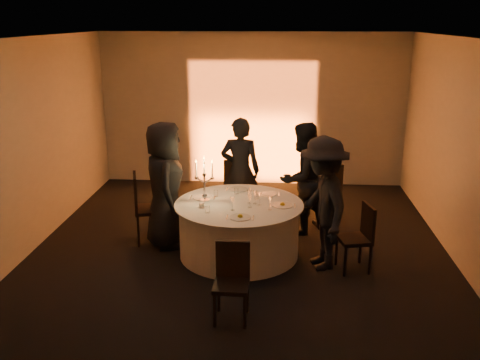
# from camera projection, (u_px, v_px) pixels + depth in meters

# --- Properties ---
(floor) EXTENTS (7.00, 7.00, 0.00)m
(floor) POSITION_uv_depth(u_px,v_px,m) (239.00, 254.00, 7.66)
(floor) COLOR black
(floor) RESTS_ON ground
(ceiling) EXTENTS (7.00, 7.00, 0.00)m
(ceiling) POSITION_uv_depth(u_px,v_px,m) (239.00, 38.00, 6.79)
(ceiling) COLOR white
(ceiling) RESTS_ON wall_back
(wall_back) EXTENTS (7.00, 0.00, 7.00)m
(wall_back) POSITION_uv_depth(u_px,v_px,m) (252.00, 110.00, 10.56)
(wall_back) COLOR #A19D95
(wall_back) RESTS_ON floor
(wall_front) EXTENTS (7.00, 0.00, 7.00)m
(wall_front) POSITION_uv_depth(u_px,v_px,m) (202.00, 268.00, 3.88)
(wall_front) COLOR #A19D95
(wall_front) RESTS_ON floor
(wall_left) EXTENTS (0.00, 7.00, 7.00)m
(wall_left) POSITION_uv_depth(u_px,v_px,m) (24.00, 149.00, 7.44)
(wall_left) COLOR #A19D95
(wall_left) RESTS_ON floor
(wall_right) EXTENTS (0.00, 7.00, 7.00)m
(wall_right) POSITION_uv_depth(u_px,v_px,m) (466.00, 157.00, 7.01)
(wall_right) COLOR #A19D95
(wall_right) RESTS_ON floor
(uplighter_fixture) EXTENTS (0.25, 0.12, 0.10)m
(uplighter_fixture) POSITION_uv_depth(u_px,v_px,m) (251.00, 184.00, 10.70)
(uplighter_fixture) COLOR black
(uplighter_fixture) RESTS_ON floor
(banquet_table) EXTENTS (1.80, 1.80, 0.77)m
(banquet_table) POSITION_uv_depth(u_px,v_px,m) (239.00, 229.00, 7.55)
(banquet_table) COLOR black
(banquet_table) RESTS_ON floor
(chair_left) EXTENTS (0.57, 0.57, 1.06)m
(chair_left) POSITION_uv_depth(u_px,v_px,m) (144.00, 204.00, 7.93)
(chair_left) COLOR black
(chair_left) RESTS_ON floor
(chair_back_left) EXTENTS (0.46, 0.46, 0.96)m
(chair_back_left) POSITION_uv_depth(u_px,v_px,m) (237.00, 182.00, 9.15)
(chair_back_left) COLOR black
(chair_back_left) RESTS_ON floor
(chair_back_right) EXTENTS (0.62, 0.62, 1.00)m
(chair_back_right) POSITION_uv_depth(u_px,v_px,m) (327.00, 191.00, 8.61)
(chair_back_right) COLOR black
(chair_back_right) RESTS_ON floor
(chair_right) EXTENTS (0.48, 0.48, 0.91)m
(chair_right) POSITION_uv_depth(u_px,v_px,m) (360.00, 234.00, 7.06)
(chair_right) COLOR black
(chair_right) RESTS_ON floor
(chair_front) EXTENTS (0.39, 0.40, 0.88)m
(chair_front) POSITION_uv_depth(u_px,v_px,m) (232.00, 277.00, 5.93)
(chair_front) COLOR black
(chair_front) RESTS_ON floor
(guest_left) EXTENTS (0.79, 1.02, 1.86)m
(guest_left) POSITION_uv_depth(u_px,v_px,m) (165.00, 185.00, 7.73)
(guest_left) COLOR black
(guest_left) RESTS_ON floor
(guest_back_left) EXTENTS (0.66, 0.46, 1.75)m
(guest_back_left) POSITION_uv_depth(u_px,v_px,m) (240.00, 171.00, 8.64)
(guest_back_left) COLOR black
(guest_back_left) RESTS_ON floor
(guest_back_right) EXTENTS (1.07, 1.07, 1.75)m
(guest_back_right) POSITION_uv_depth(u_px,v_px,m) (302.00, 178.00, 8.23)
(guest_back_right) COLOR black
(guest_back_right) RESTS_ON floor
(guest_right) EXTENTS (0.94, 1.30, 1.80)m
(guest_right) POSITION_uv_depth(u_px,v_px,m) (323.00, 204.00, 7.04)
(guest_right) COLOR black
(guest_right) RESTS_ON floor
(plate_left) EXTENTS (0.36, 0.29, 0.01)m
(plate_left) POSITION_uv_depth(u_px,v_px,m) (203.00, 197.00, 7.66)
(plate_left) COLOR silver
(plate_left) RESTS_ON banquet_table
(plate_back_left) EXTENTS (0.36, 0.29, 0.01)m
(plate_back_left) POSITION_uv_depth(u_px,v_px,m) (238.00, 189.00, 8.02)
(plate_back_left) COLOR silver
(plate_back_left) RESTS_ON banquet_table
(plate_back_right) EXTENTS (0.35, 0.27, 0.01)m
(plate_back_right) POSITION_uv_depth(u_px,v_px,m) (267.00, 194.00, 7.81)
(plate_back_right) COLOR silver
(plate_back_right) RESTS_ON banquet_table
(plate_right) EXTENTS (0.36, 0.28, 0.08)m
(plate_right) POSITION_uv_depth(u_px,v_px,m) (282.00, 205.00, 7.34)
(plate_right) COLOR silver
(plate_right) RESTS_ON banquet_table
(plate_front) EXTENTS (0.36, 0.28, 0.08)m
(plate_front) POSITION_uv_depth(u_px,v_px,m) (240.00, 217.00, 6.89)
(plate_front) COLOR silver
(plate_front) RESTS_ON banquet_table
(coffee_cup) EXTENTS (0.11, 0.11, 0.07)m
(coffee_cup) POSITION_uv_depth(u_px,v_px,m) (202.00, 205.00, 7.27)
(coffee_cup) COLOR silver
(coffee_cup) RESTS_ON banquet_table
(candelabra) EXTENTS (0.27, 0.13, 0.65)m
(candelabra) POSITION_uv_depth(u_px,v_px,m) (205.00, 186.00, 7.47)
(candelabra) COLOR silver
(candelabra) RESTS_ON banquet_table
(wine_glass_a) EXTENTS (0.07, 0.07, 0.19)m
(wine_glass_a) POSITION_uv_depth(u_px,v_px,m) (255.00, 194.00, 7.38)
(wine_glass_a) COLOR silver
(wine_glass_a) RESTS_ON banquet_table
(wine_glass_b) EXTENTS (0.07, 0.07, 0.19)m
(wine_glass_b) POSITION_uv_depth(u_px,v_px,m) (249.00, 194.00, 7.40)
(wine_glass_b) COLOR silver
(wine_glass_b) RESTS_ON banquet_table
(wine_glass_c) EXTENTS (0.07, 0.07, 0.19)m
(wine_glass_c) POSITION_uv_depth(u_px,v_px,m) (260.00, 196.00, 7.33)
(wine_glass_c) COLOR silver
(wine_glass_c) RESTS_ON banquet_table
(wine_glass_d) EXTENTS (0.07, 0.07, 0.19)m
(wine_glass_d) POSITION_uv_depth(u_px,v_px,m) (250.00, 198.00, 7.23)
(wine_glass_d) COLOR silver
(wine_glass_d) RESTS_ON banquet_table
(wine_glass_e) EXTENTS (0.07, 0.07, 0.19)m
(wine_glass_e) POSITION_uv_depth(u_px,v_px,m) (232.00, 201.00, 7.13)
(wine_glass_e) COLOR silver
(wine_glass_e) RESTS_ON banquet_table
(wine_glass_f) EXTENTS (0.07, 0.07, 0.19)m
(wine_glass_f) POSITION_uv_depth(u_px,v_px,m) (270.00, 200.00, 7.15)
(wine_glass_f) COLOR silver
(wine_glass_f) RESTS_ON banquet_table
(tumbler_a) EXTENTS (0.07, 0.07, 0.09)m
(tumbler_a) POSITION_uv_depth(u_px,v_px,m) (256.00, 196.00, 7.61)
(tumbler_a) COLOR silver
(tumbler_a) RESTS_ON banquet_table
(tumbler_b) EXTENTS (0.07, 0.07, 0.09)m
(tumbler_b) POSITION_uv_depth(u_px,v_px,m) (216.00, 193.00, 7.72)
(tumbler_b) COLOR silver
(tumbler_b) RESTS_ON banquet_table
(tumbler_c) EXTENTS (0.07, 0.07, 0.09)m
(tumbler_c) POSITION_uv_depth(u_px,v_px,m) (236.00, 191.00, 7.80)
(tumbler_c) COLOR silver
(tumbler_c) RESTS_ON banquet_table
(tumbler_d) EXTENTS (0.07, 0.07, 0.09)m
(tumbler_d) POSITION_uv_depth(u_px,v_px,m) (208.00, 209.00, 7.07)
(tumbler_d) COLOR silver
(tumbler_d) RESTS_ON banquet_table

